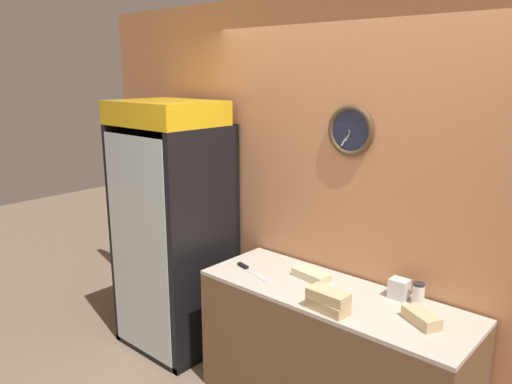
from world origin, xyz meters
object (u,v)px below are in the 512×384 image
at_px(sandwich_stack_bottom, 328,306).
at_px(condiment_jar, 418,294).
at_px(napkin_dispenser, 399,289).
at_px(beverage_cooler, 178,214).
at_px(chefs_knife, 250,270).
at_px(sandwich_flat_right, 311,275).
at_px(sandwich_stack_middle, 328,296).
at_px(sandwich_flat_left, 421,318).

xyz_separation_m(sandwich_stack_bottom, condiment_jar, (0.34, 0.43, 0.03)).
height_order(condiment_jar, napkin_dispenser, condiment_jar).
xyz_separation_m(beverage_cooler, condiment_jar, (1.92, 0.20, -0.16)).
bearing_deg(chefs_knife, condiment_jar, 15.28).
relative_size(chefs_knife, condiment_jar, 2.79).
bearing_deg(sandwich_flat_right, condiment_jar, 10.14).
xyz_separation_m(sandwich_flat_right, napkin_dispenser, (0.56, 0.12, 0.03)).
relative_size(sandwich_stack_bottom, napkin_dispenser, 2.08).
distance_m(sandwich_stack_bottom, sandwich_flat_right, 0.45).
bearing_deg(chefs_knife, sandwich_stack_bottom, -10.62).
xyz_separation_m(sandwich_flat_right, chefs_knife, (-0.39, -0.17, -0.02)).
relative_size(sandwich_stack_bottom, condiment_jar, 1.93).
height_order(sandwich_stack_bottom, chefs_knife, sandwich_stack_bottom).
bearing_deg(napkin_dispenser, beverage_cooler, -173.77).
height_order(beverage_cooler, sandwich_flat_right, beverage_cooler).
relative_size(sandwich_stack_bottom, sandwich_flat_right, 0.94).
height_order(sandwich_stack_middle, condiment_jar, condiment_jar).
height_order(sandwich_flat_right, napkin_dispenser, napkin_dispenser).
xyz_separation_m(sandwich_stack_bottom, chefs_knife, (-0.73, 0.14, -0.02)).
relative_size(beverage_cooler, condiment_jar, 15.35).
xyz_separation_m(beverage_cooler, sandwich_flat_left, (2.04, -0.01, -0.19)).
bearing_deg(sandwich_flat_right, sandwich_flat_left, -6.55).
bearing_deg(sandwich_flat_right, sandwich_stack_bottom, -42.53).
relative_size(beverage_cooler, sandwich_stack_middle, 8.15).
height_order(sandwich_stack_bottom, sandwich_flat_right, sandwich_stack_bottom).
relative_size(beverage_cooler, napkin_dispenser, 16.55).
height_order(beverage_cooler, chefs_knife, beverage_cooler).
bearing_deg(sandwich_flat_left, sandwich_stack_middle, -154.70).
bearing_deg(condiment_jar, sandwich_flat_left, -61.62).
bearing_deg(sandwich_flat_right, napkin_dispenser, 11.75).
bearing_deg(sandwich_stack_middle, beverage_cooler, 171.84).
distance_m(sandwich_flat_right, chefs_knife, 0.43).
height_order(sandwich_flat_left, condiment_jar, condiment_jar).
height_order(sandwich_flat_right, condiment_jar, condiment_jar).
distance_m(sandwich_stack_middle, sandwich_flat_left, 0.51).
height_order(beverage_cooler, condiment_jar, beverage_cooler).
distance_m(beverage_cooler, sandwich_stack_middle, 1.60).
xyz_separation_m(sandwich_flat_right, condiment_jar, (0.68, 0.12, 0.04)).
relative_size(sandwich_stack_middle, condiment_jar, 1.88).
bearing_deg(sandwich_stack_middle, sandwich_flat_right, 137.47).
xyz_separation_m(sandwich_stack_bottom, napkin_dispenser, (0.23, 0.42, 0.03)).
height_order(sandwich_stack_middle, chefs_knife, sandwich_stack_middle).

